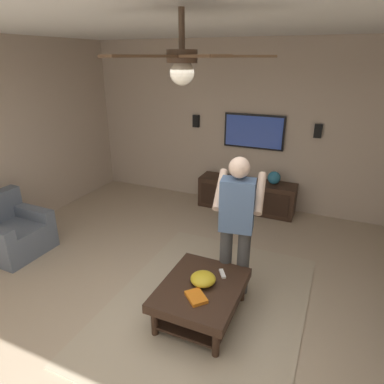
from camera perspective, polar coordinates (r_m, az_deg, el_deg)
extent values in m
plane|color=tan|center=(3.78, -3.36, -20.99)|extent=(7.97, 7.97, 0.00)
cube|color=#BCA893|center=(6.07, 11.24, 10.71)|extent=(0.10, 6.57, 2.88)
cube|color=white|center=(2.80, -4.86, 29.11)|extent=(6.84, 6.57, 0.10)
cube|color=tan|center=(3.97, 2.69, -18.42)|extent=(2.74, 2.05, 0.01)
cube|color=slate|center=(5.37, -27.80, -7.08)|extent=(0.81, 0.81, 0.40)
cube|color=slate|center=(5.51, -25.38, -5.00)|extent=(0.17, 0.80, 0.56)
cube|color=#332116|center=(3.61, 1.58, -16.15)|extent=(1.00, 0.80, 0.10)
cylinder|color=#332116|center=(3.97, 8.42, -16.00)|extent=(0.07, 0.07, 0.30)
cylinder|color=#332116|center=(4.14, -0.38, -13.95)|extent=(0.07, 0.07, 0.30)
cylinder|color=#332116|center=(3.37, 4.06, -24.21)|extent=(0.07, 0.07, 0.30)
cylinder|color=#332116|center=(3.56, -6.35, -21.11)|extent=(0.07, 0.07, 0.30)
cube|color=black|center=(3.77, 1.54, -19.14)|extent=(0.88, 0.68, 0.03)
cube|color=#332116|center=(6.10, 9.18, -0.52)|extent=(0.44, 1.70, 0.55)
cube|color=black|center=(5.90, 8.60, -1.28)|extent=(0.01, 1.56, 0.39)
cube|color=black|center=(6.01, 10.44, 10.05)|extent=(0.05, 1.05, 0.59)
cube|color=blue|center=(5.98, 10.37, 10.01)|extent=(0.01, 0.99, 0.53)
cylinder|color=#3F3F3F|center=(3.94, 8.63, -11.72)|extent=(0.14, 0.14, 0.82)
cylinder|color=#3F3F3F|center=(3.95, 5.70, -11.38)|extent=(0.14, 0.14, 0.82)
cube|color=slate|center=(3.61, 7.68, -2.23)|extent=(0.27, 0.39, 0.58)
sphere|color=beige|center=(3.46, 8.03, 4.13)|extent=(0.22, 0.22, 0.22)
cylinder|color=beige|center=(3.72, 11.48, -0.20)|extent=(0.49, 0.16, 0.37)
cylinder|color=beige|center=(3.77, 4.80, 0.44)|extent=(0.49, 0.16, 0.37)
cube|color=white|center=(3.96, 8.42, -0.19)|extent=(0.05, 0.06, 0.16)
ellipsoid|color=gold|center=(3.56, 1.88, -14.50)|extent=(0.26, 0.26, 0.12)
cube|color=white|center=(3.73, 5.17, -13.60)|extent=(0.15, 0.12, 0.02)
cube|color=orange|center=(3.40, 0.71, -17.36)|extent=(0.27, 0.27, 0.04)
sphere|color=teal|center=(5.91, 13.73, 2.36)|extent=(0.22, 0.22, 0.22)
cube|color=black|center=(5.85, 20.57, 9.65)|extent=(0.06, 0.12, 0.22)
cube|color=black|center=(6.34, 0.70, 11.92)|extent=(0.06, 0.12, 0.22)
cylinder|color=#4C3828|center=(2.33, -1.76, 25.45)|extent=(0.04, 0.04, 0.28)
cylinder|color=#4C3828|center=(2.32, -1.72, 22.00)|extent=(0.20, 0.20, 0.08)
sphere|color=silver|center=(2.32, -1.69, 19.54)|extent=(0.16, 0.16, 0.16)
cube|color=brown|center=(2.64, -0.42, 22.00)|extent=(0.57, 0.27, 0.02)
cube|color=brown|center=(2.47, -9.03, 21.76)|extent=(0.13, 0.56, 0.02)
cube|color=brown|center=(2.09, -7.94, 21.84)|extent=(0.57, 0.27, 0.02)
cube|color=brown|center=(2.02, 1.43, 22.02)|extent=(0.48, 0.48, 0.02)
cube|color=brown|center=(2.34, 6.74, 21.87)|extent=(0.35, 0.56, 0.02)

